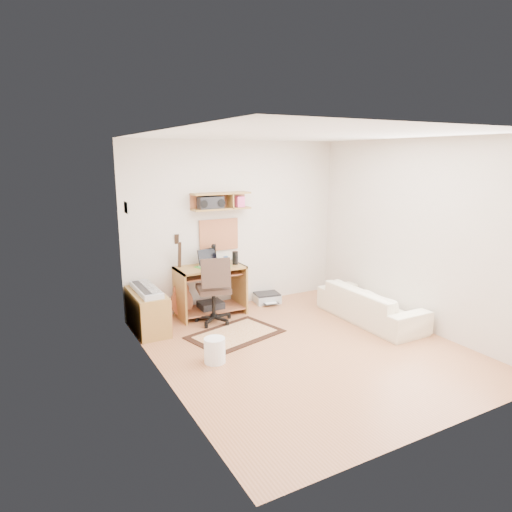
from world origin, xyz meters
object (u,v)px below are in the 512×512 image
printer (267,297)px  sofa (371,299)px  task_chair (213,289)px  cabinet (147,311)px  desk (210,291)px

printer → sofa: sofa is taller
task_chair → printer: task_chair is taller
cabinet → sofa: 3.19m
task_chair → sofa: bearing=-14.4°
cabinet → printer: (2.05, 0.26, -0.19)m
printer → task_chair: bearing=-151.0°
cabinet → desk: bearing=9.8°
cabinet → printer: 2.07m
task_chair → cabinet: task_chair is taller
desk → sofa: (1.95, -1.36, -0.04)m
cabinet → printer: cabinet is taller
desk → printer: desk is taller
cabinet → printer: bearing=7.1°
task_chair → desk: bearing=87.2°
cabinet → sofa: sofa is taller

